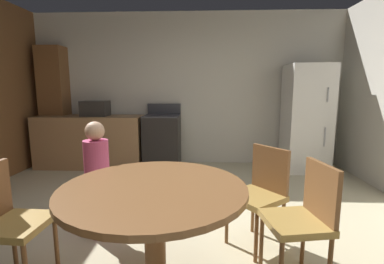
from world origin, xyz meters
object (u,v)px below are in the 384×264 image
object	(u,v)px
chair_northeast	(261,190)
person_child	(97,177)
chair_east	(304,215)
microwave	(95,108)
dining_table	(155,209)
refrigerator	(306,118)
chair_west	(6,218)
oven_range	(162,141)

from	to	relation	value
chair_northeast	person_child	bearing A→B (deg)	-40.11
chair_northeast	person_child	world-z (taller)	person_child
chair_east	person_child	size ratio (longest dim) A/B	0.80
microwave	dining_table	size ratio (longest dim) A/B	0.37
refrigerator	chair_west	xyz separation A→B (m)	(-3.05, -2.92, -0.38)
oven_range	person_child	distance (m)	2.33
oven_range	chair_east	bearing A→B (deg)	-63.19
refrigerator	chair_east	world-z (taller)	refrigerator
chair_west	chair_northeast	bearing A→B (deg)	20.15
chair_east	person_child	xyz separation A→B (m)	(-1.68, 0.52, 0.08)
dining_table	chair_east	size ratio (longest dim) A/B	1.38
refrigerator	dining_table	distance (m)	3.58
chair_northeast	chair_west	bearing A→B (deg)	-20.15
refrigerator	chair_northeast	distance (m)	2.63
chair_west	person_child	bearing A→B (deg)	61.43
dining_table	chair_northeast	world-z (taller)	chair_northeast
chair_east	dining_table	bearing A→B (deg)	0.00
oven_range	microwave	size ratio (longest dim) A/B	2.50
chair_northeast	chair_west	world-z (taller)	same
dining_table	chair_east	distance (m)	1.04
oven_range	chair_east	distance (m)	3.18
refrigerator	dining_table	xyz separation A→B (m)	(-2.01, -2.95, -0.28)
chair_west	person_child	xyz separation A→B (m)	(0.39, 0.65, 0.08)
oven_range	person_child	bearing A→B (deg)	-96.01
dining_table	refrigerator	bearing A→B (deg)	55.71
oven_range	refrigerator	size ratio (longest dim) A/B	0.62
refrigerator	chair_northeast	size ratio (longest dim) A/B	2.02
person_child	chair_northeast	bearing A→B (deg)	44.83
person_child	chair_west	bearing A→B (deg)	-73.93
chair_west	oven_range	bearing A→B (deg)	80.08
chair_west	refrigerator	bearing A→B (deg)	45.77
dining_table	chair_east	bearing A→B (deg)	9.47
refrigerator	person_child	xyz separation A→B (m)	(-2.67, -2.26, -0.30)
microwave	dining_table	bearing A→B (deg)	-62.46
oven_range	chair_northeast	xyz separation A→B (m)	(1.22, -2.36, 0.03)
oven_range	microwave	distance (m)	1.29
oven_range	microwave	xyz separation A→B (m)	(-1.16, -0.00, 0.56)
dining_table	person_child	xyz separation A→B (m)	(-0.65, 0.69, -0.02)
chair_northeast	chair_east	bearing A→B (deg)	75.62
chair_east	chair_northeast	world-z (taller)	same
chair_west	person_child	size ratio (longest dim) A/B	0.80
chair_west	person_child	distance (m)	0.76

